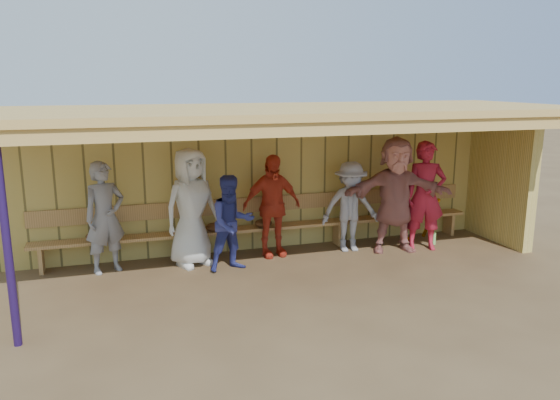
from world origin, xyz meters
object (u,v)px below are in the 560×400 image
at_px(player_a, 105,217).
at_px(player_g, 425,196).
at_px(player_c, 232,223).
at_px(bench, 267,221).
at_px(player_d, 272,206).
at_px(player_e, 350,207).
at_px(player_b, 191,207).
at_px(player_f, 396,195).

xyz_separation_m(player_a, player_g, (5.25, -0.41, 0.08)).
relative_size(player_c, bench, 0.20).
xyz_separation_m(player_d, player_e, (1.36, -0.13, -0.08)).
relative_size(player_d, player_e, 1.10).
relative_size(player_d, bench, 0.22).
relative_size(player_g, bench, 0.25).
bearing_deg(player_a, player_d, -23.01).
relative_size(player_a, bench, 0.23).
distance_m(player_g, bench, 2.75).
xyz_separation_m(player_b, player_g, (3.96, -0.35, 0.00)).
xyz_separation_m(player_b, player_e, (2.69, -0.06, -0.16)).
bearing_deg(bench, player_g, -15.25).
height_order(player_f, player_g, player_f).
relative_size(player_a, player_e, 1.11).
bearing_deg(player_f, player_a, -171.97).
bearing_deg(player_e, player_d, 179.75).
bearing_deg(bench, player_d, -90.12).
bearing_deg(player_e, player_c, -165.19).
xyz_separation_m(player_c, player_d, (0.78, 0.49, 0.11)).
bearing_deg(player_d, player_c, -153.67).
bearing_deg(player_d, player_g, -14.75).
bearing_deg(player_c, player_b, 131.67).
bearing_deg(player_g, player_d, -169.80).
height_order(player_b, player_f, player_f).
distance_m(player_d, player_f, 2.11).
xyz_separation_m(player_e, player_f, (0.72, -0.24, 0.21)).
bearing_deg(player_d, player_e, -11.29).
height_order(player_e, bench, player_e).
relative_size(player_b, player_g, 1.00).
bearing_deg(player_e, player_f, -13.29).
distance_m(player_b, player_e, 2.69).
height_order(player_d, player_f, player_f).
relative_size(player_e, bench, 0.20).
height_order(player_f, bench, player_f).
distance_m(player_f, player_g, 0.55).
xyz_separation_m(player_c, player_e, (2.14, 0.36, 0.03)).
distance_m(player_b, player_g, 3.97).
distance_m(player_a, player_d, 2.63).
distance_m(player_d, player_g, 2.66).
xyz_separation_m(player_g, bench, (-2.63, 0.72, -0.41)).
bearing_deg(player_b, player_a, 154.41).
distance_m(player_d, bench, 0.45).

